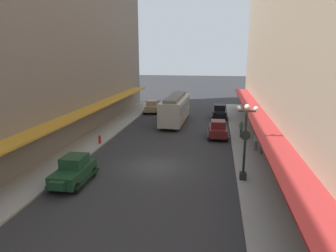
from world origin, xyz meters
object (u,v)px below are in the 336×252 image
(parked_car_0, at_px, (152,106))
(parked_car_2, at_px, (218,129))
(streetcar, at_px, (175,108))
(lamp_post_with_clock, at_px, (245,139))
(pedestrian_1, at_px, (241,129))
(fire_hydrant, at_px, (100,139))
(pedestrian_2, at_px, (261,144))
(parked_car_3, at_px, (219,111))
(pedestrian_0, at_px, (256,141))
(parked_car_1, at_px, (74,170))

(parked_car_0, bearing_deg, parked_car_2, -51.87)
(streetcar, relative_size, lamp_post_with_clock, 1.87)
(pedestrian_1, bearing_deg, fire_hydrant, -161.76)
(fire_hydrant, height_order, pedestrian_2, pedestrian_2)
(parked_car_3, xyz_separation_m, lamp_post_with_clock, (1.56, -20.49, 2.04))
(pedestrian_0, xyz_separation_m, pedestrian_2, (0.32, -0.87, 0.02))
(parked_car_2, height_order, fire_hydrant, parked_car_2)
(parked_car_0, distance_m, parked_car_1, 25.09)
(lamp_post_with_clock, height_order, fire_hydrant, lamp_post_with_clock)
(pedestrian_1, bearing_deg, pedestrian_0, -76.89)
(parked_car_0, relative_size, parked_car_2, 1.00)
(lamp_post_with_clock, bearing_deg, fire_hydrant, 153.33)
(pedestrian_2, bearing_deg, parked_car_3, 103.25)
(fire_hydrant, distance_m, pedestrian_1, 14.08)
(parked_car_0, bearing_deg, pedestrian_0, -51.81)
(parked_car_3, bearing_deg, pedestrian_2, -76.75)
(parked_car_1, distance_m, lamp_post_with_clock, 11.51)
(pedestrian_0, bearing_deg, parked_car_3, 102.80)
(lamp_post_with_clock, bearing_deg, parked_car_0, 116.13)
(parked_car_2, height_order, lamp_post_with_clock, lamp_post_with_clock)
(lamp_post_with_clock, relative_size, pedestrian_0, 3.15)
(parked_car_3, bearing_deg, fire_hydrant, -128.47)
(parked_car_0, xyz_separation_m, parked_car_2, (9.53, -12.15, 0.00))
(parked_car_0, relative_size, pedestrian_1, 2.63)
(streetcar, relative_size, pedestrian_0, 5.88)
(parked_car_0, bearing_deg, parked_car_3, -14.32)
(streetcar, height_order, lamp_post_with_clock, lamp_post_with_clock)
(pedestrian_0, bearing_deg, pedestrian_1, 103.11)
(streetcar, bearing_deg, fire_hydrant, -119.02)
(parked_car_0, distance_m, pedestrian_1, 17.00)
(parked_car_1, distance_m, pedestrian_2, 15.23)
(lamp_post_with_clock, bearing_deg, pedestrian_2, 71.61)
(parked_car_3, bearing_deg, lamp_post_with_clock, -85.65)
(pedestrian_2, bearing_deg, parked_car_0, 127.43)
(parked_car_0, relative_size, pedestrian_2, 2.59)
(pedestrian_2, bearing_deg, pedestrian_1, 104.38)
(parked_car_0, xyz_separation_m, pedestrian_1, (11.88, -12.16, 0.05))
(pedestrian_1, height_order, pedestrian_2, pedestrian_2)
(parked_car_3, relative_size, pedestrian_1, 2.62)
(parked_car_2, bearing_deg, lamp_post_with_clock, -80.89)
(parked_car_2, bearing_deg, pedestrian_0, -51.64)
(parked_car_1, relative_size, fire_hydrant, 5.21)
(parked_car_0, distance_m, streetcar, 7.59)
(parked_car_0, xyz_separation_m, parked_car_1, (0.14, -25.09, 0.00))
(parked_car_1, xyz_separation_m, pedestrian_2, (13.04, 7.87, 0.07))
(parked_car_1, relative_size, streetcar, 0.44)
(parked_car_1, xyz_separation_m, streetcar, (4.13, 18.89, 0.96))
(parked_car_0, bearing_deg, pedestrian_1, -45.66)
(parked_car_2, bearing_deg, parked_car_1, -125.96)
(parked_car_0, bearing_deg, streetcar, -55.47)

